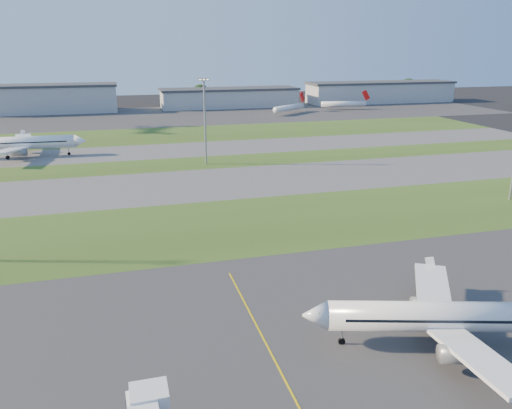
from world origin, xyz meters
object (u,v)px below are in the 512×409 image
object	(u,v)px
mini_jet_near	(289,108)
light_mast_centre	(205,116)
airliner_parked	(448,317)
airliner_taxiing	(20,143)
mini_jet_far	(344,104)

from	to	relation	value
mini_jet_near	light_mast_centre	world-z (taller)	light_mast_centre
mini_jet_near	light_mast_centre	bearing A→B (deg)	-158.16
airliner_parked	mini_jet_near	bearing A→B (deg)	92.23
airliner_parked	mini_jet_near	world-z (taller)	airliner_parked
airliner_taxiing	mini_jet_near	bearing A→B (deg)	-142.32
airliner_taxiing	light_mast_centre	world-z (taller)	light_mast_centre
airliner_parked	mini_jet_near	distance (m)	218.85
mini_jet_near	mini_jet_far	world-z (taller)	same
mini_jet_near	mini_jet_far	bearing A→B (deg)	-22.91
airliner_taxiing	mini_jet_far	xyz separation A→B (m)	(157.30, 90.82, -1.26)
airliner_parked	mini_jet_far	size ratio (longest dim) A/B	1.19
airliner_taxiing	mini_jet_far	size ratio (longest dim) A/B	1.45
airliner_taxiing	mini_jet_near	xyz separation A→B (m)	(120.91, 81.46, -1.26)
mini_jet_far	light_mast_centre	world-z (taller)	light_mast_centre
airliner_parked	light_mast_centre	xyz separation A→B (m)	(-10.88, 104.57, 10.98)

